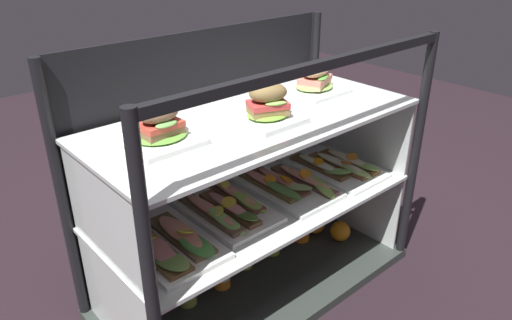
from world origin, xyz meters
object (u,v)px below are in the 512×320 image
plated_roll_sandwich_center (269,107)px  juice_bottle_front_middle (145,299)px  open_sandwich_tray_mid_right (168,242)px  juice_bottle_back_center (273,230)px  juice_bottle_near_post (187,283)px  juice_bottle_front_fourth (221,266)px  open_sandwich_tray_near_left_corner (286,184)px  plated_roll_sandwich_mid_left (315,81)px  orange_fruit_near_left_post (318,212)px  juice_bottle_front_left_end (245,245)px  open_sandwich_tray_far_right (225,207)px  orange_fruit_beside_bottles (340,231)px  orange_fruit_rolled_forward (315,225)px  juice_bottle_tucked_behind (302,221)px  open_sandwich_tray_left_of_center (337,166)px  plated_roll_sandwich_near_left_corner (160,130)px

plated_roll_sandwich_center → juice_bottle_front_middle: size_ratio=0.87×
plated_roll_sandwich_center → open_sandwich_tray_mid_right: bearing=177.3°
juice_bottle_back_center → plated_roll_sandwich_center: bearing=-139.3°
juice_bottle_near_post → juice_bottle_front_fourth: size_ratio=1.01×
open_sandwich_tray_near_left_corner → plated_roll_sandwich_mid_left: bearing=18.5°
open_sandwich_tray_near_left_corner → orange_fruit_near_left_post: (0.34, 0.13, -0.32)m
open_sandwich_tray_mid_right → juice_bottle_front_left_end: open_sandwich_tray_mid_right is taller
open_sandwich_tray_far_right → juice_bottle_front_fourth: bearing=82.5°
juice_bottle_front_fourth → orange_fruit_beside_bottles: bearing=-10.1°
plated_roll_sandwich_mid_left → juice_bottle_near_post: 0.85m
juice_bottle_near_post → orange_fruit_rolled_forward: bearing=-0.1°
plated_roll_sandwich_mid_left → juice_bottle_tucked_behind: (-0.03, 0.01, -0.60)m
plated_roll_sandwich_center → orange_fruit_beside_bottles: plated_roll_sandwich_center is taller
open_sandwich_tray_far_right → juice_bottle_near_post: open_sandwich_tray_far_right is taller
juice_bottle_back_center → juice_bottle_tucked_behind: juice_bottle_back_center is taller
plated_roll_sandwich_mid_left → open_sandwich_tray_far_right: size_ratio=0.51×
open_sandwich_tray_far_right → juice_bottle_front_left_end: size_ratio=1.67×
juice_bottle_back_center → orange_fruit_beside_bottles: bearing=-24.1°
orange_fruit_beside_bottles → orange_fruit_rolled_forward: size_ratio=1.06×
juice_bottle_back_center → orange_fruit_rolled_forward: bearing=-4.2°
plated_roll_sandwich_mid_left → juice_bottle_back_center: size_ratio=0.77×
juice_bottle_front_middle → juice_bottle_front_left_end: juice_bottle_front_left_end is taller
open_sandwich_tray_far_right → open_sandwich_tray_left_of_center: bearing=-4.9°
open_sandwich_tray_far_right → juice_bottle_near_post: bearing=161.0°
juice_bottle_front_fourth → open_sandwich_tray_near_left_corner: bearing=-12.9°
plated_roll_sandwich_mid_left → juice_bottle_front_middle: size_ratio=0.93×
open_sandwich_tray_far_right → open_sandwich_tray_near_left_corner: 0.26m
plated_roll_sandwich_mid_left → orange_fruit_rolled_forward: (0.05, 0.00, -0.65)m
juice_bottle_front_left_end → orange_fruit_beside_bottles: size_ratio=2.77×
orange_fruit_beside_bottles → juice_bottle_near_post: bearing=171.3°
plated_roll_sandwich_center → open_sandwich_tray_mid_right: 0.51m
open_sandwich_tray_mid_right → open_sandwich_tray_near_left_corner: bearing=2.6°
open_sandwich_tray_near_left_corner → open_sandwich_tray_far_right: bearing=175.5°
juice_bottle_front_left_end → plated_roll_sandwich_mid_left: bearing=-4.2°
juice_bottle_near_post → orange_fruit_rolled_forward: 0.66m
plated_roll_sandwich_near_left_corner → juice_bottle_tucked_behind: size_ratio=0.96×
open_sandwich_tray_mid_right → juice_bottle_front_middle: open_sandwich_tray_mid_right is taller
plated_roll_sandwich_near_left_corner → juice_bottle_front_left_end: 0.68m
open_sandwich_tray_mid_right → juice_bottle_tucked_behind: size_ratio=1.85×
open_sandwich_tray_near_left_corner → juice_bottle_tucked_behind: bearing=22.6°
juice_bottle_front_middle → juice_bottle_near_post: 0.15m
plated_roll_sandwich_mid_left → juice_bottle_front_fourth: (-0.46, -0.01, -0.60)m
orange_fruit_near_left_post → orange_fruit_rolled_forward: same height
open_sandwich_tray_left_of_center → juice_bottle_near_post: open_sandwich_tray_left_of_center is taller
plated_roll_sandwich_near_left_corner → orange_fruit_rolled_forward: size_ratio=2.54×
juice_bottle_front_middle → orange_fruit_beside_bottles: bearing=-8.8°
juice_bottle_near_post → orange_fruit_near_left_post: size_ratio=2.82×
open_sandwich_tray_near_left_corner → orange_fruit_beside_bottles: 0.43m
juice_bottle_back_center → plated_roll_sandwich_mid_left: bearing=-5.5°
juice_bottle_front_fourth → orange_fruit_rolled_forward: 0.51m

